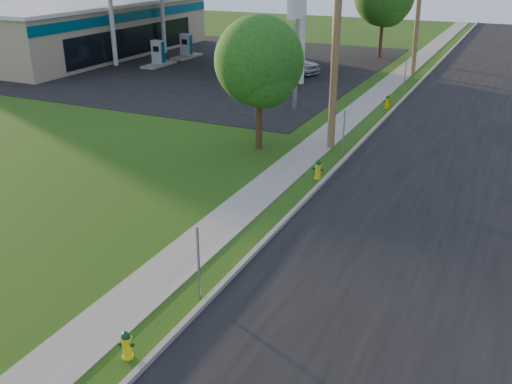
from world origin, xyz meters
TOP-DOWN VIEW (x-y plane):
  - road at (4.50, 10.00)m, footprint 8.00×120.00m
  - curb at (0.50, 10.00)m, footprint 0.15×120.00m
  - sidewalk at (-1.25, 10.00)m, footprint 1.50×120.00m
  - forecourt at (-16.00, 32.00)m, footprint 26.00×28.00m
  - utility_pole_mid at (-0.60, 17.00)m, footprint 1.40×0.32m
  - utility_pole_far at (-0.60, 35.00)m, footprint 1.40×0.32m
  - sign_post_near at (0.25, 4.20)m, footprint 0.05×0.04m
  - sign_post_mid at (0.25, 16.00)m, footprint 0.05×0.04m
  - sign_post_far at (0.25, 28.20)m, footprint 0.05×0.04m
  - fuel_pump_nw at (-18.50, 30.00)m, footprint 1.20×3.20m
  - fuel_pump_ne at (-9.50, 30.00)m, footprint 1.20×3.20m
  - fuel_pump_sw at (-18.50, 34.00)m, footprint 1.20×3.20m
  - fuel_pump_se at (-9.50, 34.00)m, footprint 1.20×3.20m
  - convenience_store at (-26.98, 32.00)m, footprint 10.40×22.40m
  - price_pylon at (-4.50, 22.50)m, footprint 0.34×2.04m
  - tree_verge at (-3.32, 15.48)m, footprint 3.75×3.75m
  - hydrant_near at (-0.02, 1.61)m, footprint 0.35×0.31m
  - hydrant_mid at (0.17, 13.17)m, footprint 0.40×0.35m
  - hydrant_far at (0.06, 24.85)m, footprint 0.38×0.33m
  - car_silver at (-8.53, 31.72)m, footprint 4.81×2.94m

SIDE VIEW (x-z plane):
  - road at x=4.50m, z-range 0.00..0.02m
  - forecourt at x=-16.00m, z-range 0.00..0.02m
  - sidewalk at x=-1.25m, z-range 0.00..0.03m
  - curb at x=0.50m, z-range 0.00..0.15m
  - hydrant_near at x=-0.02m, z-range -0.01..0.67m
  - hydrant_far at x=0.06m, z-range -0.01..0.72m
  - hydrant_mid at x=0.17m, z-range -0.01..0.77m
  - fuel_pump_nw at x=-18.50m, z-range -0.23..1.67m
  - fuel_pump_ne at x=-9.50m, z-range -0.23..1.67m
  - fuel_pump_sw at x=-18.50m, z-range -0.23..1.67m
  - fuel_pump_se at x=-9.50m, z-range -0.23..1.67m
  - car_silver at x=-8.53m, z-range 0.00..1.53m
  - sign_post_near at x=0.25m, z-range 0.00..2.00m
  - sign_post_mid at x=0.25m, z-range 0.00..2.00m
  - sign_post_far at x=0.25m, z-range 0.00..2.00m
  - convenience_store at x=-26.98m, z-range 0.01..4.25m
  - tree_verge at x=-3.32m, z-range 0.81..6.50m
  - utility_pole_far at x=-0.60m, z-range 0.05..9.56m
  - utility_pole_mid at x=-0.60m, z-range 0.05..9.85m
  - price_pylon at x=-4.50m, z-range 2.01..8.86m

